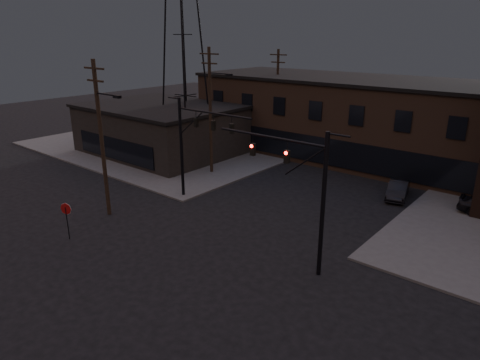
{
  "coord_description": "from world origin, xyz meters",
  "views": [
    {
      "loc": [
        16.32,
        -14.1,
        12.51
      ],
      "look_at": [
        -0.53,
        6.21,
        3.5
      ],
      "focal_mm": 32.0,
      "sensor_mm": 36.0,
      "label": 1
    }
  ],
  "objects_px": {
    "car_crossing": "(398,190)",
    "traffic_signal_near": "(305,185)",
    "stop_sign": "(66,213)",
    "traffic_signal_far": "(192,139)"
  },
  "relations": [
    {
      "from": "stop_sign",
      "to": "car_crossing",
      "type": "distance_m",
      "value": 24.85
    },
    {
      "from": "traffic_signal_far",
      "to": "car_crossing",
      "type": "distance_m",
      "value": 16.9
    },
    {
      "from": "traffic_signal_far",
      "to": "stop_sign",
      "type": "distance_m",
      "value": 10.55
    },
    {
      "from": "traffic_signal_near",
      "to": "stop_sign",
      "type": "height_order",
      "value": "traffic_signal_near"
    },
    {
      "from": "traffic_signal_near",
      "to": "car_crossing",
      "type": "xyz_separation_m",
      "value": [
        0.14,
        14.34,
        -4.25
      ]
    },
    {
      "from": "traffic_signal_near",
      "to": "traffic_signal_far",
      "type": "distance_m",
      "value": 12.57
    },
    {
      "from": "traffic_signal_far",
      "to": "car_crossing",
      "type": "relative_size",
      "value": 1.93
    },
    {
      "from": "stop_sign",
      "to": "car_crossing",
      "type": "bearing_deg",
      "value": 57.05
    },
    {
      "from": "car_crossing",
      "to": "traffic_signal_near",
      "type": "bearing_deg",
      "value": -104.08
    },
    {
      "from": "traffic_signal_far",
      "to": "car_crossing",
      "type": "bearing_deg",
      "value": 41.58
    }
  ]
}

